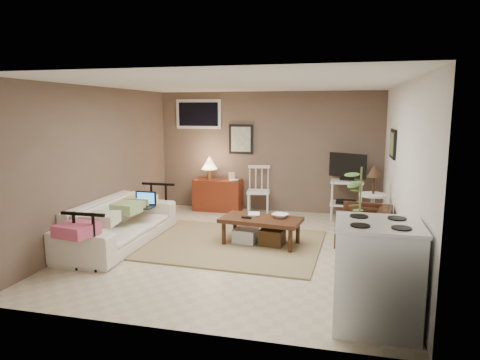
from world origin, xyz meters
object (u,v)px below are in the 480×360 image
(sofa, at_px, (120,215))
(side_table, at_px, (373,193))
(spindle_chair, at_px, (258,192))
(tv_stand, at_px, (347,185))
(red_console, at_px, (217,192))
(potted_plant, at_px, (359,221))
(coffee_table, at_px, (260,229))
(armchair, at_px, (364,226))
(stove, at_px, (376,274))

(sofa, relative_size, side_table, 1.93)
(spindle_chair, xyz_separation_m, tv_stand, (1.68, -0.04, 0.21))
(red_console, distance_m, potted_plant, 4.17)
(coffee_table, xyz_separation_m, potted_plant, (1.39, -1.12, 0.50))
(sofa, height_order, armchair, sofa)
(sofa, xyz_separation_m, side_table, (3.77, 1.27, 0.29))
(red_console, distance_m, armchair, 3.41)
(sofa, relative_size, potted_plant, 1.62)
(armchair, relative_size, potted_plant, 0.52)
(tv_stand, bearing_deg, stove, -86.28)
(spindle_chair, relative_size, tv_stand, 0.76)
(potted_plant, bearing_deg, tv_stand, 92.43)
(side_table, height_order, armchair, side_table)
(side_table, height_order, stove, side_table)
(coffee_table, relative_size, spindle_chair, 1.33)
(stove, bearing_deg, coffee_table, 125.37)
(coffee_table, xyz_separation_m, sofa, (-2.10, -0.45, 0.20))
(coffee_table, distance_m, side_table, 1.92)
(red_console, bearing_deg, armchair, -34.64)
(red_console, distance_m, spindle_chair, 0.89)
(side_table, bearing_deg, stove, -92.72)
(sofa, bearing_deg, stove, -115.14)
(side_table, distance_m, potted_plant, 1.97)
(tv_stand, height_order, potted_plant, potted_plant)
(sofa, distance_m, side_table, 3.99)
(spindle_chair, xyz_separation_m, armchair, (1.93, -1.84, -0.07))
(red_console, relative_size, tv_stand, 0.89)
(side_table, relative_size, armchair, 1.60)
(armchair, bearing_deg, spindle_chair, -124.29)
(sofa, xyz_separation_m, tv_stand, (3.37, 2.35, 0.21))
(sofa, relative_size, spindle_chair, 2.42)
(tv_stand, relative_size, side_table, 1.05)
(coffee_table, bearing_deg, side_table, 26.37)
(red_console, distance_m, side_table, 3.23)
(side_table, bearing_deg, armchair, -102.56)
(spindle_chair, relative_size, stove, 0.93)
(side_table, xyz_separation_m, potted_plant, (-0.28, -1.95, 0.02))
(red_console, bearing_deg, spindle_chair, -6.16)
(tv_stand, distance_m, potted_plant, 3.03)
(side_table, bearing_deg, potted_plant, -98.07)
(sofa, distance_m, tv_stand, 4.11)
(sofa, bearing_deg, coffee_table, -77.98)
(tv_stand, bearing_deg, armchair, -82.29)
(red_console, bearing_deg, coffee_table, -57.55)
(spindle_chair, bearing_deg, potted_plant, -59.46)
(red_console, bearing_deg, tv_stand, -3.10)
(spindle_chair, bearing_deg, tv_stand, -1.49)
(spindle_chair, height_order, stove, stove)
(coffee_table, xyz_separation_m, armchair, (1.51, 0.10, 0.12))
(coffee_table, height_order, sofa, sofa)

